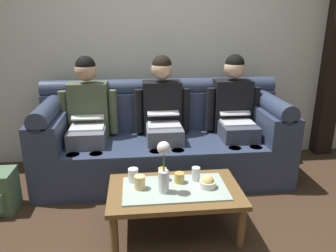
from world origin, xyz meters
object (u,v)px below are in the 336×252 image
Objects in this scene: snack_bowl at (208,183)px; cup_far_left at (133,175)px; person_right at (235,111)px; cup_far_center at (140,182)px; person_left at (88,116)px; couch at (163,141)px; cup_near_left at (162,174)px; flower_vase at (164,167)px; cup_far_right at (179,178)px; cup_near_right at (196,174)px; person_middle at (163,114)px; coffee_table at (175,194)px.

cup_far_left reaches higher than snack_bowl.
cup_far_center is (-0.99, -0.94, -0.25)m from person_right.
cup_far_center is at bearing -63.34° from person_left.
snack_bowl is (0.24, -0.98, 0.02)m from couch.
snack_bowl is at bearing -25.01° from cup_near_left.
flower_vase is 0.25m from cup_far_right.
couch is 23.01× the size of cup_near_right.
person_middle reaches higher than cup_far_right.
person_left reaches higher than cup_far_center.
couch is at bearing 104.06° from snack_bowl.
person_right is 1.04m from cup_near_right.
cup_near_left is 0.92× the size of cup_far_left.
person_right is at bearing 0.00° from person_left.
cup_near_left is at bearing -95.56° from person_middle.
person_left reaches higher than coffee_table.
cup_far_center is at bearing -136.43° from person_right.
couch is at bearing 101.76° from cup_near_right.
cup_far_center is 0.31m from cup_far_right.
cup_far_right is at bearing -87.03° from couch.
cup_far_right is at bearing -169.61° from cup_near_right.
person_right is at bearing 43.57° from cup_far_center.
couch reaches higher than flower_vase.
cup_far_left is (-0.30, -0.83, 0.04)m from couch.
cup_near_right is (-0.55, -0.85, -0.25)m from person_right.
cup_far_center reaches higher than cup_far_right.
couch is 0.96m from coffee_table.
person_left is 1.08m from cup_far_center.
coffee_table is 0.19m from cup_near_left.
person_right is at bearing 50.93° from flower_vase.
cup_near_left is (-0.32, 0.15, 0.01)m from snack_bowl.
cup_near_left is (0.65, -0.82, -0.25)m from person_left.
person_right is 12.44× the size of cup_near_left.
coffee_table is 0.35m from cup_far_left.
couch is 1.99× the size of person_right.
cup_far_right is (-0.68, -0.87, -0.26)m from person_right.
flower_vase reaches higher than cup_far_center.
cup_near_right reaches higher than cup_far_right.
cup_far_left is (-0.48, 0.03, 0.00)m from cup_near_right.
coffee_table is 10.03× the size of cup_near_left.
person_middle is 11.45× the size of cup_far_left.
snack_bowl is at bearing -75.94° from couch.
person_left is at bearing 116.66° from cup_far_center.
person_middle reaches higher than cup_near_left.
flower_vase is at bearing -94.91° from person_middle.
person_middle is at bearing 84.44° from cup_near_left.
person_right is (0.73, -0.00, 0.29)m from couch.
coffee_table is (0.00, -0.96, -0.06)m from couch.
coffee_table is 9.69× the size of cup_far_center.
couch is 2.46× the size of coffee_table.
snack_bowl reaches higher than coffee_table.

